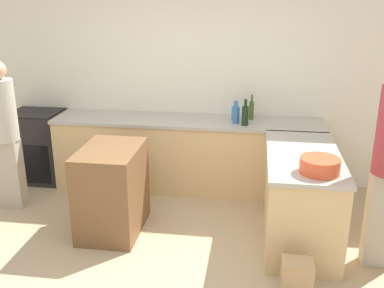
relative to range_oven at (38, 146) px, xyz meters
The scene contains 13 objects.
ground_plane 2.74m from the range_oven, 43.36° to the right, with size 14.00×14.00×0.00m, color tan.
wall_back 2.18m from the range_oven, ahead, with size 8.00×0.06×2.70m.
counter_back 1.96m from the range_oven, ahead, with size 3.25×0.65×0.89m.
counter_peninsula 3.41m from the range_oven, 17.86° to the right, with size 0.69×1.47×0.89m.
range_oven is the anchor object (origin of this frame).
island_table 1.80m from the range_oven, 40.59° to the right, with size 0.57×0.82×0.89m.
mixing_bowl 3.69m from the range_oven, 24.48° to the right, with size 0.34×0.34×0.13m.
wine_bottle_dark 2.72m from the range_oven, ahead, with size 0.08×0.08×0.31m.
olive_oil_bottle 2.78m from the range_oven, ahead, with size 0.06×0.06×0.30m.
water_bottle_blue 2.61m from the range_oven, ahead, with size 0.08×0.08×0.27m.
dish_soap_bottle 2.59m from the range_oven, ahead, with size 0.09×0.09×0.23m.
person_by_range 0.95m from the range_oven, 85.00° to the right, with size 0.30×0.30×1.67m.
paper_bag 3.75m from the range_oven, 32.25° to the right, with size 0.25×0.19×0.31m.
Camera 1 is at (0.80, -3.30, 2.35)m, focal length 42.00 mm.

